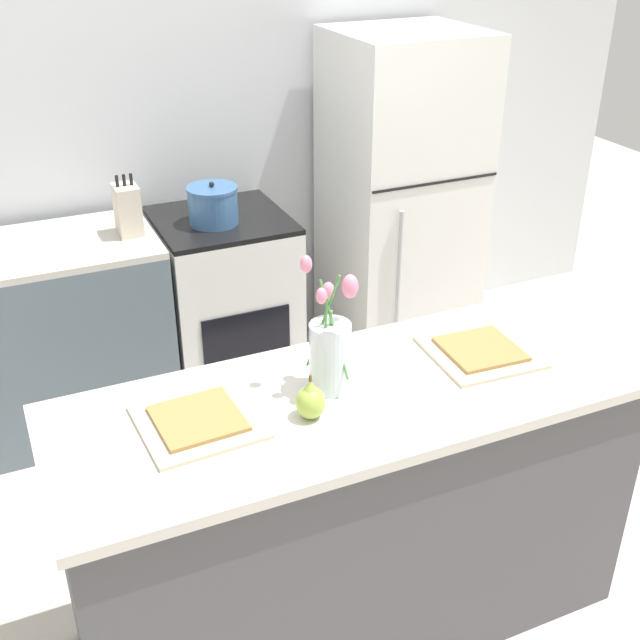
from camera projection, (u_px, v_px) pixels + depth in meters
The scene contains 11 objects.
ground_plane at pixel (349, 615), 2.80m from camera, with size 10.00×10.00×0.00m, color beige.
back_wall at pixel (168, 103), 3.77m from camera, with size 5.20×0.08×2.70m.
kitchen_island at pixel (352, 513), 2.58m from camera, with size 1.80×0.66×0.93m.
stove_range at pixel (226, 304), 3.91m from camera, with size 0.60×0.61×0.90m.
refrigerator at pixel (400, 202), 4.07m from camera, with size 0.68×0.67×1.67m.
flower_vase at pixel (330, 349), 2.32m from camera, with size 0.15×0.17×0.42m.
pear_figurine at pixel (310, 401), 2.22m from camera, with size 0.08×0.08×0.14m.
plate_setting_left at pixel (198, 421), 2.22m from camera, with size 0.33×0.33×0.02m.
plate_setting_right at pixel (480, 351), 2.55m from camera, with size 0.33×0.33×0.02m.
cooking_pot at pixel (213, 205), 3.59m from camera, with size 0.23×0.23×0.20m.
knife_block at pixel (128, 210), 3.47m from camera, with size 0.10×0.14×0.27m.
Camera 1 is at (-0.90, -1.76, 2.24)m, focal length 45.00 mm.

